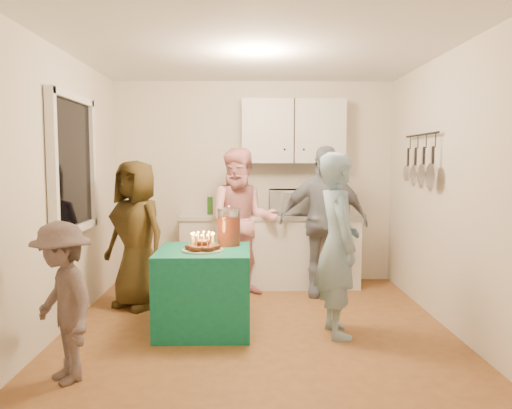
{
  "coord_description": "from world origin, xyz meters",
  "views": [
    {
      "loc": [
        -0.09,
        -4.53,
        1.58
      ],
      "look_at": [
        0.0,
        0.35,
        1.15
      ],
      "focal_mm": 35.0,
      "sensor_mm": 36.0,
      "label": 1
    }
  ],
  "objects_px": {
    "party_table": "(204,290)",
    "man_birthday": "(338,245)",
    "child_near_left": "(63,302)",
    "punch_jar": "(229,228)",
    "woman_back_left": "(136,234)",
    "microwave": "(292,202)",
    "woman_back_center": "(242,222)",
    "counter": "(270,252)",
    "woman_back_right": "(323,221)"
  },
  "relations": [
    {
      "from": "party_table",
      "to": "man_birthday",
      "type": "relative_size",
      "value": 0.51
    },
    {
      "from": "party_table",
      "to": "child_near_left",
      "type": "bearing_deg",
      "value": -129.96
    },
    {
      "from": "party_table",
      "to": "punch_jar",
      "type": "relative_size",
      "value": 2.5
    },
    {
      "from": "party_table",
      "to": "woman_back_left",
      "type": "distance_m",
      "value": 1.16
    },
    {
      "from": "party_table",
      "to": "man_birthday",
      "type": "bearing_deg",
      "value": -7.3
    },
    {
      "from": "microwave",
      "to": "woman_back_center",
      "type": "xyz_separation_m",
      "value": [
        -0.62,
        -0.41,
        -0.2
      ]
    },
    {
      "from": "counter",
      "to": "woman_back_right",
      "type": "height_order",
      "value": "woman_back_right"
    },
    {
      "from": "man_birthday",
      "to": "woman_back_center",
      "type": "relative_size",
      "value": 0.96
    },
    {
      "from": "man_birthday",
      "to": "woman_back_left",
      "type": "bearing_deg",
      "value": 60.1
    },
    {
      "from": "woman_back_center",
      "to": "counter",
      "type": "bearing_deg",
      "value": 49.73
    },
    {
      "from": "punch_jar",
      "to": "woman_back_right",
      "type": "relative_size",
      "value": 0.19
    },
    {
      "from": "woman_back_center",
      "to": "child_near_left",
      "type": "relative_size",
      "value": 1.49
    },
    {
      "from": "punch_jar",
      "to": "counter",
      "type": "bearing_deg",
      "value": 72.05
    },
    {
      "from": "counter",
      "to": "woman_back_right",
      "type": "relative_size",
      "value": 1.25
    },
    {
      "from": "man_birthday",
      "to": "woman_back_center",
      "type": "distance_m",
      "value": 1.65
    },
    {
      "from": "party_table",
      "to": "child_near_left",
      "type": "distance_m",
      "value": 1.43
    },
    {
      "from": "woman_back_center",
      "to": "woman_back_right",
      "type": "bearing_deg",
      "value": -2.4
    },
    {
      "from": "punch_jar",
      "to": "woman_back_right",
      "type": "height_order",
      "value": "woman_back_right"
    },
    {
      "from": "microwave",
      "to": "man_birthday",
      "type": "bearing_deg",
      "value": -82.38
    },
    {
      "from": "microwave",
      "to": "man_birthday",
      "type": "distance_m",
      "value": 1.84
    },
    {
      "from": "counter",
      "to": "party_table",
      "type": "xyz_separation_m",
      "value": [
        -0.69,
        -1.66,
        -0.05
      ]
    },
    {
      "from": "punch_jar",
      "to": "woman_back_center",
      "type": "relative_size",
      "value": 0.2
    },
    {
      "from": "woman_back_left",
      "to": "child_near_left",
      "type": "relative_size",
      "value": 1.37
    },
    {
      "from": "woman_back_left",
      "to": "child_near_left",
      "type": "xyz_separation_m",
      "value": [
        -0.12,
        -1.83,
        -0.21
      ]
    },
    {
      "from": "punch_jar",
      "to": "man_birthday",
      "type": "xyz_separation_m",
      "value": [
        0.99,
        -0.37,
        -0.1
      ]
    },
    {
      "from": "microwave",
      "to": "man_birthday",
      "type": "xyz_separation_m",
      "value": [
        0.25,
        -1.81,
        -0.24
      ]
    },
    {
      "from": "woman_back_left",
      "to": "woman_back_right",
      "type": "distance_m",
      "value": 2.13
    },
    {
      "from": "woman_back_left",
      "to": "man_birthday",
      "type": "bearing_deg",
      "value": 10.14
    },
    {
      "from": "man_birthday",
      "to": "woman_back_right",
      "type": "distance_m",
      "value": 1.36
    },
    {
      "from": "counter",
      "to": "child_near_left",
      "type": "distance_m",
      "value": 3.18
    },
    {
      "from": "child_near_left",
      "to": "party_table",
      "type": "bearing_deg",
      "value": 99.65
    },
    {
      "from": "woman_back_center",
      "to": "man_birthday",
      "type": "bearing_deg",
      "value": -57.94
    },
    {
      "from": "man_birthday",
      "to": "child_near_left",
      "type": "distance_m",
      "value": 2.33
    },
    {
      "from": "woman_back_left",
      "to": "woman_back_center",
      "type": "height_order",
      "value": "woman_back_center"
    },
    {
      "from": "counter",
      "to": "woman_back_left",
      "type": "height_order",
      "value": "woman_back_left"
    },
    {
      "from": "punch_jar",
      "to": "man_birthday",
      "type": "height_order",
      "value": "man_birthday"
    },
    {
      "from": "microwave",
      "to": "party_table",
      "type": "relative_size",
      "value": 0.66
    },
    {
      "from": "party_table",
      "to": "counter",
      "type": "bearing_deg",
      "value": 67.36
    },
    {
      "from": "microwave",
      "to": "woman_back_left",
      "type": "bearing_deg",
      "value": -152.71
    },
    {
      "from": "punch_jar",
      "to": "man_birthday",
      "type": "distance_m",
      "value": 1.06
    },
    {
      "from": "punch_jar",
      "to": "woman_back_center",
      "type": "height_order",
      "value": "woman_back_center"
    },
    {
      "from": "microwave",
      "to": "punch_jar",
      "type": "distance_m",
      "value": 1.62
    },
    {
      "from": "counter",
      "to": "man_birthday",
      "type": "xyz_separation_m",
      "value": [
        0.53,
        -1.81,
        0.4
      ]
    },
    {
      "from": "microwave",
      "to": "woman_back_left",
      "type": "height_order",
      "value": "woman_back_left"
    },
    {
      "from": "man_birthday",
      "to": "child_near_left",
      "type": "height_order",
      "value": "man_birthday"
    },
    {
      "from": "counter",
      "to": "punch_jar",
      "type": "height_order",
      "value": "punch_jar"
    },
    {
      "from": "punch_jar",
      "to": "child_near_left",
      "type": "height_order",
      "value": "child_near_left"
    },
    {
      "from": "microwave",
      "to": "child_near_left",
      "type": "bearing_deg",
      "value": -124.66
    },
    {
      "from": "woman_back_left",
      "to": "woman_back_right",
      "type": "height_order",
      "value": "woman_back_right"
    },
    {
      "from": "counter",
      "to": "party_table",
      "type": "height_order",
      "value": "counter"
    }
  ]
}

